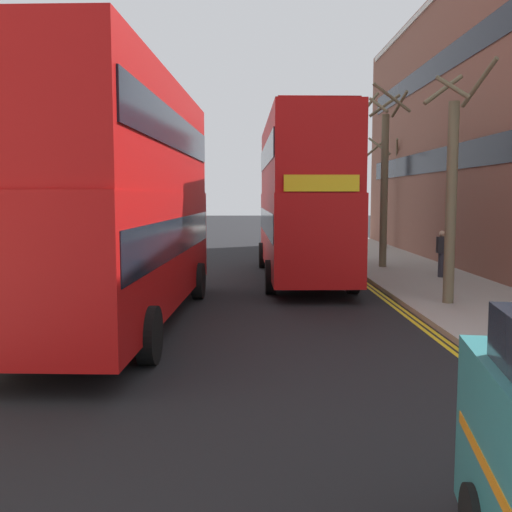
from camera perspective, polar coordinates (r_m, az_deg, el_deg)
sidewalk_right at (r=17.76m, az=19.55°, el=-3.91°), size 4.00×80.00×0.14m
sidewalk_left at (r=18.01m, az=-23.16°, el=-3.91°), size 4.00×80.00×0.14m
kerb_line_outer at (r=15.26m, az=14.72°, el=-5.57°), size 0.10×56.00×0.01m
kerb_line_inner at (r=15.22m, az=14.14°, el=-5.58°), size 0.10×56.00×0.01m
double_decker_bus_away at (r=13.95m, az=-12.55°, el=5.95°), size 3.15×10.90×5.64m
double_decker_bus_oncoming at (r=21.21m, az=4.35°, el=5.96°), size 2.88×10.83×5.64m
pedestrian_far at (r=21.61m, az=17.36°, el=0.28°), size 0.34×0.22×1.62m
street_tree_near at (r=33.31m, az=12.22°, el=5.79°), size 1.84×2.05×6.06m
street_tree_mid at (r=16.38m, az=18.29°, el=6.07°), size 1.61×1.50×6.25m
street_tree_far at (r=24.19m, az=12.19°, el=7.49°), size 1.84×1.87×7.07m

